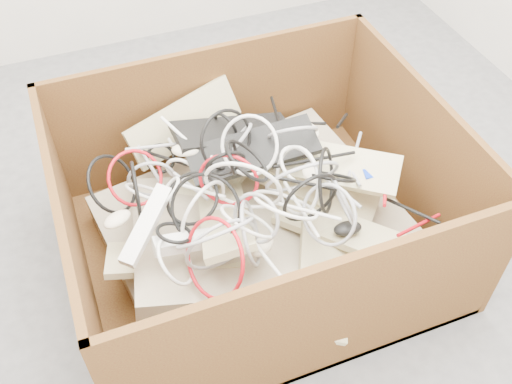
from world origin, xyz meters
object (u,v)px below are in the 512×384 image
object	(u,v)px
cardboard_box	(253,228)
vga_plug	(370,175)
power_strip_left	(146,225)
power_strip_right	(198,240)

from	to	relation	value
cardboard_box	vga_plug	distance (m)	0.45
cardboard_box	power_strip_left	bearing A→B (deg)	-170.81
cardboard_box	power_strip_right	xyz separation A→B (m)	(-0.23, -0.13, 0.19)
power_strip_right	vga_plug	xyz separation A→B (m)	(0.63, 0.05, 0.02)
cardboard_box	vga_plug	bearing A→B (deg)	-12.03
cardboard_box	vga_plug	xyz separation A→B (m)	(0.39, -0.08, 0.20)
cardboard_box	power_strip_left	size ratio (longest dim) A/B	4.63
power_strip_left	power_strip_right	bearing A→B (deg)	-74.33
cardboard_box	power_strip_right	world-z (taller)	cardboard_box
power_strip_left	power_strip_right	distance (m)	0.16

